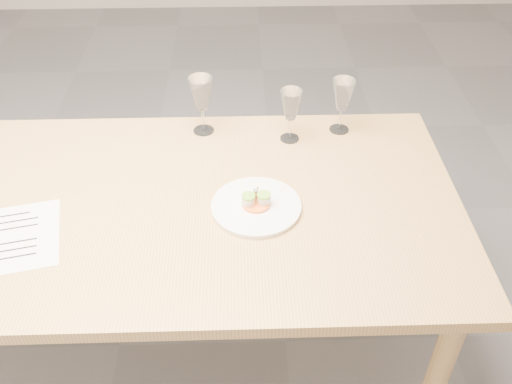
{
  "coord_description": "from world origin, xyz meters",
  "views": [
    {
      "loc": [
        0.51,
        -1.38,
        1.92
      ],
      "look_at": [
        0.55,
        -0.02,
        0.8
      ],
      "focal_mm": 40.0,
      "sensor_mm": 36.0,
      "label": 1
    }
  ],
  "objects_px": {
    "wine_glass_3": "(343,96)",
    "recipe_sheet": "(19,237)",
    "dining_table": "(87,219)",
    "wine_glass_2": "(291,106)",
    "dinner_plate": "(256,206)",
    "wine_glass_1": "(201,95)"
  },
  "relations": [
    {
      "from": "dinner_plate",
      "to": "wine_glass_3",
      "type": "bearing_deg",
      "value": 53.51
    },
    {
      "from": "wine_glass_1",
      "to": "wine_glass_2",
      "type": "height_order",
      "value": "wine_glass_1"
    },
    {
      "from": "dining_table",
      "to": "wine_glass_3",
      "type": "xyz_separation_m",
      "value": [
        0.87,
        0.39,
        0.21
      ]
    },
    {
      "from": "wine_glass_3",
      "to": "recipe_sheet",
      "type": "bearing_deg",
      "value": -152.21
    },
    {
      "from": "dinner_plate",
      "to": "wine_glass_3",
      "type": "xyz_separation_m",
      "value": [
        0.32,
        0.44,
        0.13
      ]
    },
    {
      "from": "dinner_plate",
      "to": "wine_glass_2",
      "type": "xyz_separation_m",
      "value": [
        0.13,
        0.38,
        0.13
      ]
    },
    {
      "from": "wine_glass_1",
      "to": "wine_glass_3",
      "type": "bearing_deg",
      "value": -0.94
    },
    {
      "from": "dinner_plate",
      "to": "wine_glass_3",
      "type": "distance_m",
      "value": 0.56
    },
    {
      "from": "wine_glass_1",
      "to": "wine_glass_2",
      "type": "xyz_separation_m",
      "value": [
        0.32,
        -0.06,
        -0.01
      ]
    },
    {
      "from": "recipe_sheet",
      "to": "wine_glass_2",
      "type": "xyz_separation_m",
      "value": [
        0.84,
        0.49,
        0.14
      ]
    },
    {
      "from": "dining_table",
      "to": "recipe_sheet",
      "type": "xyz_separation_m",
      "value": [
        -0.16,
        -0.15,
        0.07
      ]
    },
    {
      "from": "dinner_plate",
      "to": "wine_glass_1",
      "type": "distance_m",
      "value": 0.5
    },
    {
      "from": "dinner_plate",
      "to": "wine_glass_2",
      "type": "distance_m",
      "value": 0.42
    },
    {
      "from": "dinner_plate",
      "to": "wine_glass_3",
      "type": "relative_size",
      "value": 1.37
    },
    {
      "from": "wine_glass_2",
      "to": "recipe_sheet",
      "type": "bearing_deg",
      "value": -149.83
    },
    {
      "from": "dining_table",
      "to": "wine_glass_2",
      "type": "xyz_separation_m",
      "value": [
        0.68,
        0.34,
        0.21
      ]
    },
    {
      "from": "recipe_sheet",
      "to": "wine_glass_1",
      "type": "distance_m",
      "value": 0.78
    },
    {
      "from": "recipe_sheet",
      "to": "dining_table",
      "type": "bearing_deg",
      "value": 30.14
    },
    {
      "from": "recipe_sheet",
      "to": "wine_glass_2",
      "type": "distance_m",
      "value": 0.98
    },
    {
      "from": "wine_glass_1",
      "to": "wine_glass_3",
      "type": "height_order",
      "value": "wine_glass_1"
    },
    {
      "from": "dining_table",
      "to": "wine_glass_2",
      "type": "bearing_deg",
      "value": 26.59
    },
    {
      "from": "dinner_plate",
      "to": "wine_glass_1",
      "type": "height_order",
      "value": "wine_glass_1"
    }
  ]
}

